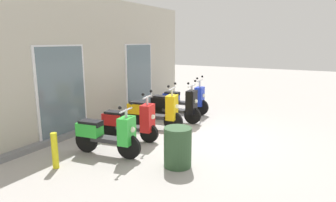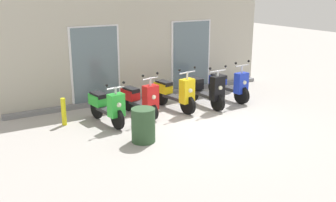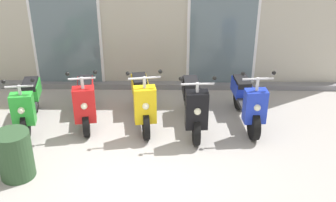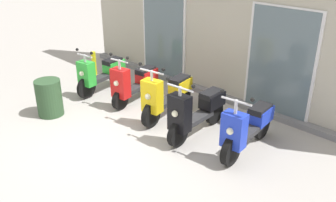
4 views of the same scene
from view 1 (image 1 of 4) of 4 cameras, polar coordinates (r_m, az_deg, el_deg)
ground_plane at (r=7.38m, az=6.15°, el=-7.12°), size 40.00×40.00×0.00m
storefront_facade at (r=8.70m, az=-12.92°, el=7.21°), size 8.63×0.50×3.60m
scooter_green at (r=6.19m, az=-11.94°, el=-6.35°), size 0.58×1.56×1.17m
scooter_red at (r=7.05m, az=-7.43°, el=-4.08°), size 0.61×1.49×1.24m
scooter_yellow at (r=7.88m, az=-2.66°, el=-2.09°), size 0.66×1.67×1.29m
scooter_black at (r=8.59m, az=1.58°, el=-0.88°), size 0.62×1.66×1.27m
scooter_blue at (r=9.56m, az=3.35°, el=0.20°), size 0.59×1.67×1.28m
trash_bin at (r=5.60m, az=1.93°, el=-9.12°), size 0.53×0.53×0.78m
curb_bollard at (r=5.93m, az=-21.52°, el=-9.15°), size 0.12×0.12×0.70m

